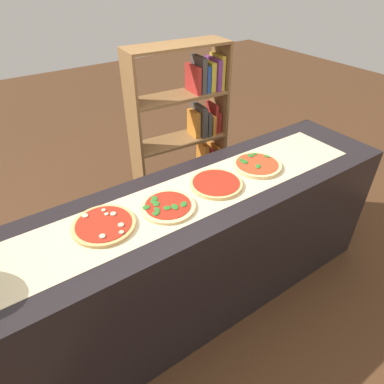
{
  "coord_description": "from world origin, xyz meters",
  "views": [
    {
      "loc": [
        -0.83,
        -1.2,
        1.95
      ],
      "look_at": [
        0.0,
        0.0,
        0.91
      ],
      "focal_mm": 31.68,
      "sensor_mm": 36.0,
      "label": 1
    }
  ],
  "objects": [
    {
      "name": "counter",
      "position": [
        0.0,
        0.0,
        0.44
      ],
      "size": [
        2.59,
        0.62,
        0.89
      ],
      "primitive_type": "cube",
      "color": "black",
      "rests_on": "ground_plane"
    },
    {
      "name": "bookshelf",
      "position": [
        0.58,
        0.86,
        0.69
      ],
      "size": [
        0.78,
        0.31,
        1.44
      ],
      "color": "brown",
      "rests_on": "ground_plane"
    },
    {
      "name": "pizza_spinach_1",
      "position": [
        -0.16,
        -0.02,
        0.9
      ],
      "size": [
        0.28,
        0.28,
        0.02
      ],
      "color": "#E5C17F",
      "rests_on": "parchment_paper"
    },
    {
      "name": "ground_plane",
      "position": [
        0.0,
        0.0,
        0.0
      ],
      "size": [
        12.0,
        12.0,
        0.0
      ],
      "primitive_type": "plane",
      "color": "#4C2D19"
    },
    {
      "name": "pizza_spinach_3",
      "position": [
        0.48,
        0.02,
        0.9
      ],
      "size": [
        0.29,
        0.29,
        0.03
      ],
      "color": "#E5C17F",
      "rests_on": "parchment_paper"
    },
    {
      "name": "parchment_paper",
      "position": [
        0.0,
        0.0,
        0.89
      ],
      "size": [
        2.14,
        0.38,
        0.0
      ],
      "primitive_type": "cube",
      "color": "beige",
      "rests_on": "counter"
    },
    {
      "name": "pizza_plain_2",
      "position": [
        0.16,
        -0.0,
        0.9
      ],
      "size": [
        0.29,
        0.29,
        0.02
      ],
      "color": "#DBB26B",
      "rests_on": "parchment_paper"
    },
    {
      "name": "pizza_mushroom_0",
      "position": [
        -0.48,
        0.03,
        0.9
      ],
      "size": [
        0.3,
        0.3,
        0.02
      ],
      "color": "tan",
      "rests_on": "parchment_paper"
    }
  ]
}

